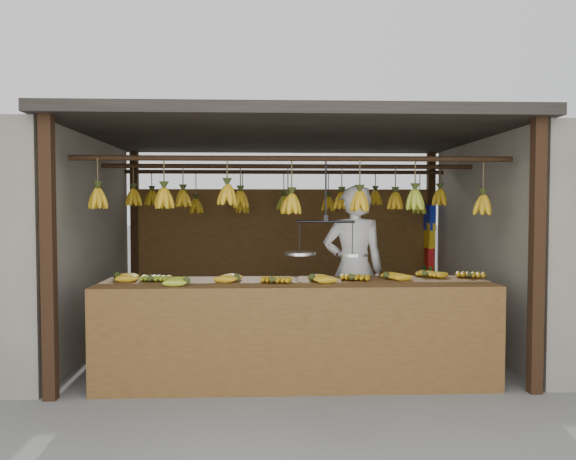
{
  "coord_description": "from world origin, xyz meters",
  "views": [
    {
      "loc": [
        -0.26,
        -6.06,
        1.57
      ],
      "look_at": [
        0.0,
        0.3,
        1.3
      ],
      "focal_mm": 35.0,
      "sensor_mm": 36.0,
      "label": 1
    }
  ],
  "objects": [
    {
      "name": "ground",
      "position": [
        0.0,
        0.0,
        0.0
      ],
      "size": [
        80.0,
        80.0,
        0.0
      ],
      "primitive_type": "plane",
      "color": "#5B5B57"
    },
    {
      "name": "balance_scale",
      "position": [
        0.29,
        -1.0,
        1.18
      ],
      "size": [
        0.75,
        0.4,
        0.88
      ],
      "color": "black",
      "rests_on": "ground"
    },
    {
      "name": "counter",
      "position": [
        0.01,
        -1.23,
        0.71
      ],
      "size": [
        3.49,
        0.79,
        0.96
      ],
      "color": "brown",
      "rests_on": "ground"
    },
    {
      "name": "hanging_bananas",
      "position": [
        -0.0,
        0.01,
        1.62
      ],
      "size": [
        3.65,
        2.23,
        0.4
      ],
      "color": "#C59315",
      "rests_on": "ground"
    },
    {
      "name": "vendor",
      "position": [
        0.68,
        -0.15,
        0.9
      ],
      "size": [
        0.66,
        0.44,
        1.79
      ],
      "primitive_type": "imported",
      "rotation": [
        0.0,
        0.0,
        3.16
      ],
      "color": "white",
      "rests_on": "ground"
    },
    {
      "name": "bag_bundles",
      "position": [
        1.94,
        1.35,
        1.01
      ],
      "size": [
        0.08,
        0.26,
        1.16
      ],
      "color": "#1426BF",
      "rests_on": "ground"
    },
    {
      "name": "stall",
      "position": [
        0.0,
        0.33,
        1.97
      ],
      "size": [
        4.3,
        3.3,
        2.4
      ],
      "color": "black",
      "rests_on": "ground"
    }
  ]
}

